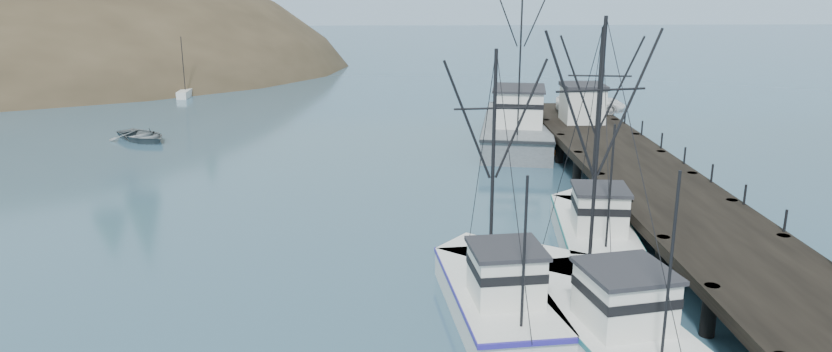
{
  "coord_description": "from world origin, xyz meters",
  "views": [
    {
      "loc": [
        -0.06,
        -23.28,
        13.09
      ],
      "look_at": [
        1.1,
        14.04,
        2.5
      ],
      "focal_mm": 32.0,
      "sensor_mm": 36.0,
      "label": 1
    }
  ],
  "objects_px": {
    "pier": "(646,178)",
    "trawler_mid": "(495,293)",
    "pier_shed": "(582,102)",
    "trawler_far": "(593,228)",
    "motorboat": "(142,140)",
    "work_vessel": "(518,126)",
    "pickup_truck": "(591,102)",
    "trawler_near": "(600,314)"
  },
  "relations": [
    {
      "from": "pier",
      "to": "trawler_mid",
      "type": "relative_size",
      "value": 4.16
    },
    {
      "from": "trawler_mid",
      "to": "pier_shed",
      "type": "xyz_separation_m",
      "value": [
        10.04,
        27.11,
        2.6
      ]
    },
    {
      "from": "trawler_far",
      "to": "pier_shed",
      "type": "xyz_separation_m",
      "value": [
        4.28,
        19.86,
        2.6
      ]
    },
    {
      "from": "pier",
      "to": "motorboat",
      "type": "bearing_deg",
      "value": 152.25
    },
    {
      "from": "pier",
      "to": "work_vessel",
      "type": "distance_m",
      "value": 17.03
    },
    {
      "from": "motorboat",
      "to": "pier",
      "type": "bearing_deg",
      "value": -76.83
    },
    {
      "from": "pier_shed",
      "to": "pickup_truck",
      "type": "bearing_deg",
      "value": 66.55
    },
    {
      "from": "work_vessel",
      "to": "pier_shed",
      "type": "relative_size",
      "value": 5.37
    },
    {
      "from": "pier",
      "to": "trawler_near",
      "type": "xyz_separation_m",
      "value": [
        -6.56,
        -14.8,
        -0.87
      ]
    },
    {
      "from": "pickup_truck",
      "to": "motorboat",
      "type": "relative_size",
      "value": 1.04
    },
    {
      "from": "pickup_truck",
      "to": "motorboat",
      "type": "height_order",
      "value": "pickup_truck"
    },
    {
      "from": "trawler_mid",
      "to": "motorboat",
      "type": "relative_size",
      "value": 2.04
    },
    {
      "from": "trawler_near",
      "to": "work_vessel",
      "type": "distance_m",
      "value": 31.3
    },
    {
      "from": "trawler_mid",
      "to": "pier_shed",
      "type": "relative_size",
      "value": 3.3
    },
    {
      "from": "trawler_near",
      "to": "trawler_mid",
      "type": "height_order",
      "value": "trawler_near"
    },
    {
      "from": "trawler_near",
      "to": "motorboat",
      "type": "bearing_deg",
      "value": 129.82
    },
    {
      "from": "pickup_truck",
      "to": "trawler_far",
      "type": "bearing_deg",
      "value": -178.11
    },
    {
      "from": "trawler_far",
      "to": "motorboat",
      "type": "relative_size",
      "value": 2.07
    },
    {
      "from": "pier",
      "to": "work_vessel",
      "type": "height_order",
      "value": "work_vessel"
    },
    {
      "from": "trawler_far",
      "to": "trawler_near",
      "type": "bearing_deg",
      "value": -103.26
    },
    {
      "from": "trawler_mid",
      "to": "pickup_truck",
      "type": "bearing_deg",
      "value": 69.3
    },
    {
      "from": "trawler_far",
      "to": "pickup_truck",
      "type": "distance_m",
      "value": 24.36
    },
    {
      "from": "trawler_far",
      "to": "pier",
      "type": "bearing_deg",
      "value": 51.74
    },
    {
      "from": "trawler_near",
      "to": "work_vessel",
      "type": "bearing_deg",
      "value": 86.2
    },
    {
      "from": "pier",
      "to": "pickup_truck",
      "type": "relative_size",
      "value": 8.16
    },
    {
      "from": "trawler_mid",
      "to": "motorboat",
      "type": "distance_m",
      "value": 38.55
    },
    {
      "from": "pier",
      "to": "trawler_far",
      "type": "xyz_separation_m",
      "value": [
        -4.39,
        -5.56,
        -0.87
      ]
    },
    {
      "from": "pier",
      "to": "trawler_far",
      "type": "height_order",
      "value": "trawler_far"
    },
    {
      "from": "pier_shed",
      "to": "pickup_truck",
      "type": "xyz_separation_m",
      "value": [
        1.61,
        3.7,
        -0.67
      ]
    },
    {
      "from": "trawler_mid",
      "to": "work_vessel",
      "type": "distance_m",
      "value": 29.78
    },
    {
      "from": "trawler_near",
      "to": "trawler_mid",
      "type": "bearing_deg",
      "value": 150.93
    },
    {
      "from": "trawler_mid",
      "to": "trawler_near",
      "type": "bearing_deg",
      "value": -29.07
    },
    {
      "from": "pier_shed",
      "to": "pickup_truck",
      "type": "distance_m",
      "value": 4.09
    },
    {
      "from": "trawler_mid",
      "to": "work_vessel",
      "type": "xyz_separation_m",
      "value": [
        5.66,
        29.24,
        0.41
      ]
    },
    {
      "from": "trawler_far",
      "to": "pickup_truck",
      "type": "height_order",
      "value": "trawler_far"
    },
    {
      "from": "pier",
      "to": "pier_shed",
      "type": "distance_m",
      "value": 14.4
    },
    {
      "from": "trawler_mid",
      "to": "motorboat",
      "type": "height_order",
      "value": "trawler_mid"
    },
    {
      "from": "pier",
      "to": "work_vessel",
      "type": "relative_size",
      "value": 2.56
    },
    {
      "from": "trawler_far",
      "to": "work_vessel",
      "type": "distance_m",
      "value": 21.99
    },
    {
      "from": "pier_shed",
      "to": "motorboat",
      "type": "height_order",
      "value": "pier_shed"
    },
    {
      "from": "trawler_mid",
      "to": "pier_shed",
      "type": "height_order",
      "value": "trawler_mid"
    },
    {
      "from": "trawler_mid",
      "to": "work_vessel",
      "type": "height_order",
      "value": "work_vessel"
    }
  ]
}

